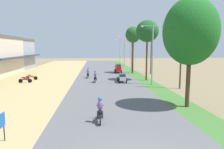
{
  "coord_description": "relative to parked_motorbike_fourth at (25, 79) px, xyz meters",
  "views": [
    {
      "loc": [
        -1.5,
        -7.01,
        4.76
      ],
      "look_at": [
        0.72,
        20.17,
        1.25
      ],
      "focal_mm": 33.03,
      "sensor_mm": 36.0,
      "label": 1
    }
  ],
  "objects": [
    {
      "name": "median_tree_nearest",
      "position": [
        16.83,
        -12.86,
        5.45
      ],
      "size": [
        4.23,
        4.23,
        8.56
      ],
      "color": "#4C351E",
      "rests_on": "median_strip"
    },
    {
      "name": "parked_motorbike_fifth",
      "position": [
        0.07,
        2.51,
        0.0
      ],
      "size": [
        1.8,
        0.54,
        0.94
      ],
      "color": "black",
      "rests_on": "dirt_shoulder"
    },
    {
      "name": "shophouse_far",
      "position": [
        -8.99,
        21.05,
        2.91
      ],
      "size": [
        7.83,
        8.67,
        6.9
      ],
      "color": "#999EA8",
      "rests_on": "ground"
    },
    {
      "name": "motorbike_ahead_third",
      "position": [
        8.33,
        3.9,
        0.3
      ],
      "size": [
        0.54,
        1.8,
        1.66
      ],
      "color": "black",
      "rests_on": "road_strip"
    },
    {
      "name": "motorbike_foreground_rider",
      "position": [
        9.76,
        -15.8,
        0.3
      ],
      "size": [
        0.54,
        1.8,
        1.66
      ],
      "color": "black",
      "rests_on": "road_strip"
    },
    {
      "name": "median_tree_third",
      "position": [
        16.55,
        9.94,
        6.56
      ],
      "size": [
        2.8,
        2.8,
        8.65
      ],
      "color": "#4C351E",
      "rests_on": "median_strip"
    },
    {
      "name": "parked_motorbike_fourth",
      "position": [
        0.0,
        0.0,
        0.0
      ],
      "size": [
        1.8,
        0.54,
        0.94
      ],
      "color": "black",
      "rests_on": "dirt_shoulder"
    },
    {
      "name": "streetlamp_farthest",
      "position": [
        16.78,
        31.83,
        3.77
      ],
      "size": [
        3.16,
        0.2,
        7.35
      ],
      "color": "gray",
      "rests_on": "median_strip"
    },
    {
      "name": "streetlamp_near",
      "position": [
        16.78,
        -2.61,
        3.9
      ],
      "size": [
        3.16,
        0.2,
        7.6
      ],
      "color": "gray",
      "rests_on": "median_strip"
    },
    {
      "name": "streetlamp_far",
      "position": [
        16.78,
        22.82,
        4.0
      ],
      "size": [
        3.16,
        0.2,
        7.79
      ],
      "color": "gray",
      "rests_on": "median_strip"
    },
    {
      "name": "median_tree_second",
      "position": [
        16.92,
        0.85,
        6.55
      ],
      "size": [
        3.23,
        3.23,
        8.64
      ],
      "color": "#4C351E",
      "rests_on": "median_strip"
    },
    {
      "name": "utility_pole_far",
      "position": [
        19.67,
        8.48,
        4.08
      ],
      "size": [
        1.8,
        0.2,
        8.88
      ],
      "color": "brown",
      "rests_on": "ground"
    },
    {
      "name": "car_sedan_silver",
      "position": [
        13.14,
        -0.64,
        0.19
      ],
      "size": [
        1.1,
        2.26,
        1.19
      ],
      "color": "#B7BCC1",
      "rests_on": "road_strip"
    },
    {
      "name": "motorbike_ahead_second",
      "position": [
        9.47,
        -0.48,
        0.3
      ],
      "size": [
        0.54,
        1.8,
        1.66
      ],
      "color": "black",
      "rests_on": "road_strip"
    },
    {
      "name": "car_van_red",
      "position": [
        13.78,
        9.93,
        0.47
      ],
      "size": [
        1.19,
        2.41,
        1.67
      ],
      "color": "red",
      "rests_on": "road_strip"
    },
    {
      "name": "streetlamp_mid",
      "position": [
        16.78,
        12.57,
        3.59
      ],
      "size": [
        3.16,
        0.2,
        7.01
      ],
      "color": "gray",
      "rests_on": "median_strip"
    },
    {
      "name": "utility_pole_near",
      "position": [
        19.39,
        -5.35,
        3.99
      ],
      "size": [
        1.8,
        0.2,
        8.7
      ],
      "color": "brown",
      "rests_on": "ground"
    }
  ]
}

